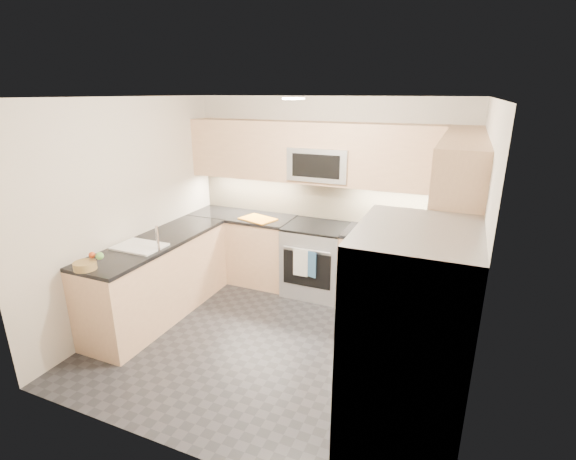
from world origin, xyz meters
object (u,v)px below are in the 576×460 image
Objects in this scene: gas_range at (316,260)px; utensil_bowl at (421,231)px; cutting_board at (258,219)px; refrigerator at (405,363)px; fruit_basket at (85,266)px; microwave at (321,164)px.

gas_range is 3.61× the size of utensil_bowl.
cutting_board is at bearing -173.81° from gas_range.
refrigerator is at bearing -85.96° from utensil_bowl.
fruit_basket is (-0.77, -2.11, 0.03)m from cutting_board.
utensil_bowl is at bearing 2.07° from gas_range.
refrigerator is 7.14× the size of utensil_bowl.
microwave is 3.63× the size of fruit_basket.
refrigerator reaches higher than utensil_bowl.
gas_range is 0.93m from cutting_board.
cutting_board is (-2.07, -0.13, -0.07)m from utensil_bowl.
refrigerator is 3.24m from cutting_board.
microwave is at bearing 56.09° from fruit_basket.
cutting_board is at bearing -176.35° from utensil_bowl.
fruit_basket is (-2.83, -2.24, -0.03)m from utensil_bowl.
utensil_bowl is (1.28, 0.05, 0.56)m from gas_range.
utensil_bowl reaches higher than cutting_board.
fruit_basket is (-1.56, -2.32, -0.72)m from microwave.
refrigerator is (1.45, -2.55, -0.80)m from microwave.
microwave reaches higher than utensil_bowl.
utensil_bowl is (1.28, -0.08, -0.69)m from microwave.
cutting_board reaches higher than gas_range.
refrigerator is 4.00× the size of cutting_board.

